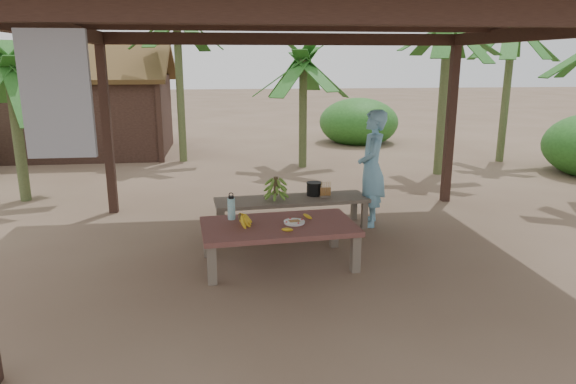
{
  "coord_description": "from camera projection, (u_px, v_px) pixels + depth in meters",
  "views": [
    {
      "loc": [
        -1.0,
        -5.95,
        2.37
      ],
      "look_at": [
        -0.23,
        0.14,
        0.8
      ],
      "focal_mm": 32.0,
      "sensor_mm": 36.0,
      "label": 1
    }
  ],
  "objects": [
    {
      "name": "work_table",
      "position": [
        279.0,
        229.0,
        6.08
      ],
      "size": [
        1.88,
        1.15,
        0.5
      ],
      "rotation": [
        0.0,
        0.0,
        0.08
      ],
      "color": "brown",
      "rests_on": "ground"
    },
    {
      "name": "green_banana_stalk",
      "position": [
        276.0,
        188.0,
        7.29
      ],
      "size": [
        0.33,
        0.33,
        0.35
      ],
      "primitive_type": null,
      "rotation": [
        0.0,
        0.0,
        0.08
      ],
      "color": "#598C2D",
      "rests_on": "bench"
    },
    {
      "name": "banana_plant_ne",
      "position": [
        447.0,
        35.0,
        10.39
      ],
      "size": [
        1.8,
        1.8,
        3.37
      ],
      "color": "#596638",
      "rests_on": "ground"
    },
    {
      "name": "loose_banana_front",
      "position": [
        287.0,
        230.0,
        5.79
      ],
      "size": [
        0.15,
        0.08,
        0.04
      ],
      "primitive_type": "ellipsoid",
      "rotation": [
        0.0,
        0.0,
        1.84
      ],
      "color": "yellow",
      "rests_on": "work_table"
    },
    {
      "name": "banana_plant_w",
      "position": [
        11.0,
        83.0,
        8.5
      ],
      "size": [
        1.8,
        1.8,
        2.49
      ],
      "color": "#596638",
      "rests_on": "ground"
    },
    {
      "name": "water_flask",
      "position": [
        231.0,
        208.0,
        6.21
      ],
      "size": [
        0.09,
        0.09,
        0.34
      ],
      "color": "#3BAFB9",
      "rests_on": "work_table"
    },
    {
      "name": "banana_plant_far",
      "position": [
        512.0,
        37.0,
        11.79
      ],
      "size": [
        1.8,
        1.8,
        3.41
      ],
      "color": "#596638",
      "rests_on": "ground"
    },
    {
      "name": "pavilion",
      "position": [
        309.0,
        23.0,
        5.72
      ],
      "size": [
        6.6,
        5.6,
        2.95
      ],
      "color": "black",
      "rests_on": "ground"
    },
    {
      "name": "bench",
      "position": [
        292.0,
        202.0,
        7.4
      ],
      "size": [
        2.24,
        0.78,
        0.45
      ],
      "rotation": [
        0.0,
        0.0,
        0.08
      ],
      "color": "brown",
      "rests_on": "ground"
    },
    {
      "name": "loose_banana_side",
      "position": [
        308.0,
        216.0,
        6.29
      ],
      "size": [
        0.13,
        0.15,
        0.04
      ],
      "primitive_type": "ellipsoid",
      "rotation": [
        0.0,
        0.0,
        0.65
      ],
      "color": "yellow",
      "rests_on": "work_table"
    },
    {
      "name": "banana_plant_nw",
      "position": [
        177.0,
        26.0,
        11.73
      ],
      "size": [
        1.8,
        1.8,
        3.65
      ],
      "color": "#596638",
      "rests_on": "ground"
    },
    {
      "name": "skewer_rack",
      "position": [
        325.0,
        189.0,
        7.4
      ],
      "size": [
        0.19,
        0.09,
        0.24
      ],
      "primitive_type": null,
      "rotation": [
        0.0,
        0.0,
        0.08
      ],
      "color": "#A57F47",
      "rests_on": "bench"
    },
    {
      "name": "ground",
      "position": [
        308.0,
        256.0,
        6.42
      ],
      "size": [
        80.0,
        80.0,
        0.0
      ],
      "primitive_type": "plane",
      "color": "brown",
      "rests_on": "ground"
    },
    {
      "name": "ripe_banana_bunch",
      "position": [
        240.0,
        219.0,
        5.97
      ],
      "size": [
        0.3,
        0.28,
        0.16
      ],
      "primitive_type": null,
      "rotation": [
        0.0,
        0.0,
        0.22
      ],
      "color": "yellow",
      "rests_on": "work_table"
    },
    {
      "name": "plate",
      "position": [
        294.0,
        222.0,
        6.07
      ],
      "size": [
        0.25,
        0.25,
        0.04
      ],
      "color": "white",
      "rests_on": "work_table"
    },
    {
      "name": "banana_plant_n",
      "position": [
        303.0,
        72.0,
        11.31
      ],
      "size": [
        1.8,
        1.8,
        2.6
      ],
      "color": "#596638",
      "rests_on": "ground"
    },
    {
      "name": "hut",
      "position": [
        87.0,
        111.0,
        13.3
      ],
      "size": [
        4.4,
        3.43,
        2.85
      ],
      "color": "black",
      "rests_on": "ground"
    },
    {
      "name": "woman",
      "position": [
        372.0,
        168.0,
        7.46
      ],
      "size": [
        0.56,
        0.71,
        1.7
      ],
      "primitive_type": "imported",
      "rotation": [
        0.0,
        0.0,
        -1.85
      ],
      "color": "#6CABCD",
      "rests_on": "ground"
    },
    {
      "name": "cooking_pot",
      "position": [
        314.0,
        189.0,
        7.53
      ],
      "size": [
        0.22,
        0.22,
        0.19
      ],
      "primitive_type": "cylinder",
      "color": "black",
      "rests_on": "bench"
    }
  ]
}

